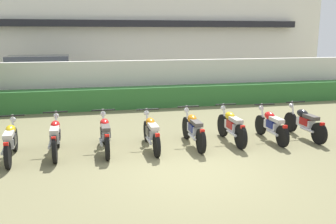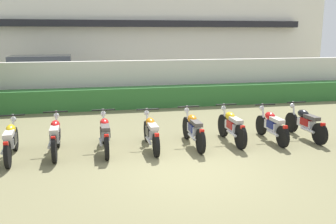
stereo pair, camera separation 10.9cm
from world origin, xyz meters
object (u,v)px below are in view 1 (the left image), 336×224
object	(u,v)px
motorcycle_in_row_1	(56,136)
motorcycle_in_row_2	(105,134)
motorcycle_in_row_0	(11,141)
motorcycle_in_row_4	(193,129)
motorcycle_in_row_6	(271,125)
motorcycle_in_row_7	(304,122)
motorcycle_in_row_3	(151,132)
parked_car	(43,76)
motorcycle_in_row_5	(231,126)

from	to	relation	value
motorcycle_in_row_1	motorcycle_in_row_2	xyz separation A→B (m)	(1.18, -0.01, -0.01)
motorcycle_in_row_0	motorcycle_in_row_4	xyz separation A→B (m)	(4.44, 0.08, 0.01)
motorcycle_in_row_6	motorcycle_in_row_7	bearing A→B (deg)	-86.52
motorcycle_in_row_0	motorcycle_in_row_3	size ratio (longest dim) A/B	0.99
parked_car	motorcycle_in_row_3	bearing A→B (deg)	-70.44
motorcycle_in_row_1	motorcycle_in_row_2	size ratio (longest dim) A/B	0.97
motorcycle_in_row_7	motorcycle_in_row_1	bearing A→B (deg)	88.47
motorcycle_in_row_0	parked_car	bearing A→B (deg)	-2.32
motorcycle_in_row_3	motorcycle_in_row_6	bearing A→B (deg)	-90.29
parked_car	motorcycle_in_row_6	bearing A→B (deg)	-54.48
motorcycle_in_row_4	motorcycle_in_row_6	bearing A→B (deg)	-90.02
motorcycle_in_row_1	motorcycle_in_row_2	distance (m)	1.18
motorcycle_in_row_0	motorcycle_in_row_3	bearing A→B (deg)	-91.63
motorcycle_in_row_4	motorcycle_in_row_6	xyz separation A→B (m)	(2.21, -0.03, -0.01)
motorcycle_in_row_2	motorcycle_in_row_4	xyz separation A→B (m)	(2.27, -0.04, -0.00)
motorcycle_in_row_2	motorcycle_in_row_3	xyz separation A→B (m)	(1.15, -0.05, -0.01)
motorcycle_in_row_5	motorcycle_in_row_7	xyz separation A→B (m)	(2.17, -0.03, -0.01)
motorcycle_in_row_2	motorcycle_in_row_4	size ratio (longest dim) A/B	0.99
motorcycle_in_row_2	motorcycle_in_row_6	world-z (taller)	motorcycle_in_row_2
parked_car	motorcycle_in_row_4	distance (m)	10.16
parked_car	motorcycle_in_row_2	world-z (taller)	parked_car
motorcycle_in_row_0	motorcycle_in_row_6	bearing A→B (deg)	-92.30
motorcycle_in_row_1	motorcycle_in_row_7	size ratio (longest dim) A/B	0.98
motorcycle_in_row_6	parked_car	bearing A→B (deg)	37.36
motorcycle_in_row_0	motorcycle_in_row_1	xyz separation A→B (m)	(0.99, 0.13, 0.01)
motorcycle_in_row_3	motorcycle_in_row_5	xyz separation A→B (m)	(2.20, 0.07, 0.02)
motorcycle_in_row_0	motorcycle_in_row_3	distance (m)	3.33
motorcycle_in_row_2	motorcycle_in_row_6	bearing A→B (deg)	-90.66
motorcycle_in_row_0	motorcycle_in_row_7	world-z (taller)	motorcycle_in_row_0
motorcycle_in_row_1	motorcycle_in_row_2	bearing A→B (deg)	-90.76
motorcycle_in_row_2	motorcycle_in_row_5	xyz separation A→B (m)	(3.35, 0.02, 0.01)
motorcycle_in_row_3	motorcycle_in_row_6	distance (m)	3.33
motorcycle_in_row_0	motorcycle_in_row_1	bearing A→B (deg)	-85.54
motorcycle_in_row_5	motorcycle_in_row_6	size ratio (longest dim) A/B	1.02
motorcycle_in_row_0	motorcycle_in_row_4	distance (m)	4.44
motorcycle_in_row_4	motorcycle_in_row_7	world-z (taller)	motorcycle_in_row_4
motorcycle_in_row_0	motorcycle_in_row_5	distance (m)	5.53
parked_car	motorcycle_in_row_0	xyz separation A→B (m)	(0.08, -9.17, -0.49)
motorcycle_in_row_0	motorcycle_in_row_2	xyz separation A→B (m)	(2.17, 0.12, 0.01)
motorcycle_in_row_0	motorcycle_in_row_4	bearing A→B (deg)	-91.72
motorcycle_in_row_4	motorcycle_in_row_6	size ratio (longest dim) A/B	1.07
motorcycle_in_row_5	motorcycle_in_row_6	xyz separation A→B (m)	(1.13, -0.08, -0.02)
motorcycle_in_row_1	motorcycle_in_row_6	distance (m)	5.66
parked_car	motorcycle_in_row_6	size ratio (longest dim) A/B	2.48
motorcycle_in_row_0	motorcycle_in_row_1	distance (m)	1.00
motorcycle_in_row_0	motorcycle_in_row_4	size ratio (longest dim) A/B	0.97
motorcycle_in_row_4	motorcycle_in_row_5	size ratio (longest dim) A/B	1.05
motorcycle_in_row_2	motorcycle_in_row_1	bearing A→B (deg)	89.87
motorcycle_in_row_1	motorcycle_in_row_6	xyz separation A→B (m)	(5.66, -0.07, -0.02)
motorcycle_in_row_7	motorcycle_in_row_6	bearing A→B (deg)	91.24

